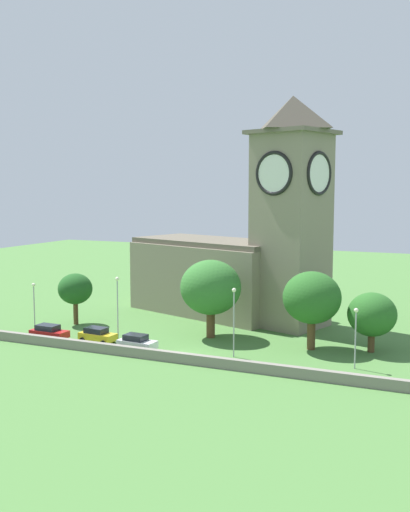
# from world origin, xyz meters

# --- Properties ---
(ground_plane) EXTENTS (200.00, 200.00, 0.00)m
(ground_plane) POSITION_xyz_m (0.00, 15.00, 0.00)
(ground_plane) COLOR #477538
(church) EXTENTS (30.65, 18.46, 28.95)m
(church) POSITION_xyz_m (-1.15, 20.69, 9.10)
(church) COLOR gray
(church) RESTS_ON ground
(quay_barrier) EXTENTS (58.06, 0.70, 1.06)m
(quay_barrier) POSITION_xyz_m (0.00, -2.34, 0.53)
(quay_barrier) COLOR gray
(quay_barrier) RESTS_ON ground
(car_red) EXTENTS (4.61, 2.34, 1.73)m
(car_red) POSITION_xyz_m (-17.48, 0.04, 0.88)
(car_red) COLOR red
(car_red) RESTS_ON ground
(car_yellow) EXTENTS (4.46, 2.41, 1.74)m
(car_yellow) POSITION_xyz_m (-11.51, 1.16, 0.88)
(car_yellow) COLOR gold
(car_yellow) RESTS_ON ground
(car_white) EXTENTS (4.37, 2.46, 1.76)m
(car_white) POSITION_xyz_m (-5.64, 0.04, 0.89)
(car_white) COLOR silver
(car_white) RESTS_ON ground
(streetlamp_west_end) EXTENTS (0.44, 0.44, 5.94)m
(streetlamp_west_end) POSITION_xyz_m (-22.08, 3.10, 4.06)
(streetlamp_west_end) COLOR #9EA0A5
(streetlamp_west_end) RESTS_ON ground
(streetlamp_west_mid) EXTENTS (0.44, 0.44, 7.57)m
(streetlamp_west_mid) POSITION_xyz_m (-9.46, 2.32, 5.00)
(streetlamp_west_mid) COLOR #9EA0A5
(streetlamp_west_mid) RESTS_ON ground
(streetlamp_central) EXTENTS (0.44, 0.44, 7.32)m
(streetlamp_central) POSITION_xyz_m (4.95, 1.94, 4.85)
(streetlamp_central) COLOR #9EA0A5
(streetlamp_central) RESTS_ON ground
(streetlamp_east_mid) EXTENTS (0.44, 0.44, 6.03)m
(streetlamp_east_mid) POSITION_xyz_m (17.30, 2.87, 4.12)
(streetlamp_east_mid) COLOR #9EA0A5
(streetlamp_east_mid) RESTS_ON ground
(tree_riverside_west) EXTENTS (4.42, 4.42, 6.66)m
(tree_riverside_west) POSITION_xyz_m (-19.38, 7.93, 4.62)
(tree_riverside_west) COLOR brown
(tree_riverside_west) RESTS_ON ground
(tree_by_tower) EXTENTS (6.36, 6.36, 8.63)m
(tree_by_tower) POSITION_xyz_m (11.61, 8.19, 5.72)
(tree_by_tower) COLOR brown
(tree_by_tower) RESTS_ON ground
(tree_churchyard) EXTENTS (7.19, 7.19, 9.25)m
(tree_churchyard) POSITION_xyz_m (-0.61, 8.68, 5.97)
(tree_churchyard) COLOR brown
(tree_churchyard) RESTS_ON ground
(tree_riverside_east) EXTENTS (5.25, 5.25, 6.48)m
(tree_riverside_east) POSITION_xyz_m (17.81, 9.80, 4.09)
(tree_riverside_east) COLOR brown
(tree_riverside_east) RESTS_ON ground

